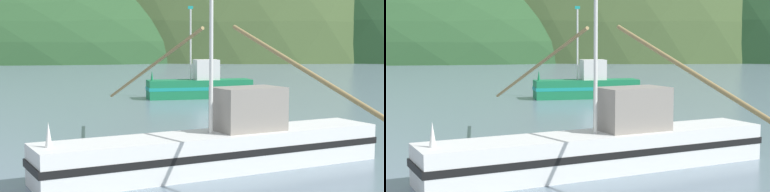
# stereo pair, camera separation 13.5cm
# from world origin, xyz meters

# --- Properties ---
(hill_far_center) EXTENTS (119.52, 95.62, 107.60)m
(hill_far_center) POSITION_xyz_m (-12.27, 148.36, 0.00)
(hill_far_center) COLOR #516B38
(hill_far_center) RESTS_ON ground
(hill_mid_left) EXTENTS (136.23, 108.98, 55.45)m
(hill_mid_left) POSITION_xyz_m (-62.20, 140.54, 0.00)
(hill_mid_left) COLOR #2D562D
(hill_mid_left) RESTS_ON ground
(fishing_boat_white) EXTENTS (12.01, 15.77, 5.59)m
(fishing_boat_white) POSITION_xyz_m (2.53, 23.40, 0.79)
(fishing_boat_white) COLOR white
(fishing_boat_white) RESTS_ON ground
(fishing_boat_green) EXTENTS (7.54, 4.52, 6.42)m
(fishing_boat_green) POSITION_xyz_m (-1.56, 45.42, 0.86)
(fishing_boat_green) COLOR #197A47
(fishing_boat_green) RESTS_ON ground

